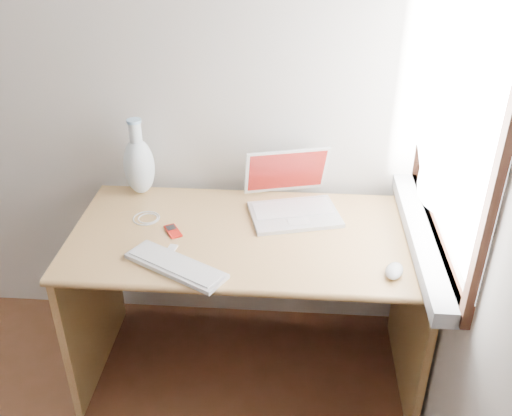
# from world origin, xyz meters

# --- Properties ---
(back_wall) EXTENTS (3.50, 0.04, 2.60)m
(back_wall) POSITION_xyz_m (0.00, 1.75, 1.30)
(back_wall) COLOR silver
(back_wall) RESTS_ON floor
(window) EXTENTS (0.11, 0.99, 1.10)m
(window) POSITION_xyz_m (1.72, 1.30, 1.28)
(window) COLOR white
(window) RESTS_ON right_wall
(desk) EXTENTS (1.40, 0.70, 0.74)m
(desk) POSITION_xyz_m (1.03, 1.43, 0.53)
(desk) COLOR tan
(desk) RESTS_ON floor
(laptop) EXTENTS (0.41, 0.38, 0.24)m
(laptop) POSITION_xyz_m (1.21, 1.54, 0.79)
(laptop) COLOR silver
(laptop) RESTS_ON desk
(external_keyboard) EXTENTS (0.40, 0.30, 0.02)m
(external_keyboard) POSITION_xyz_m (0.79, 1.10, 0.75)
(external_keyboard) COLOR silver
(external_keyboard) RESTS_ON desk
(mouse) EXTENTS (0.09, 0.12, 0.04)m
(mouse) POSITION_xyz_m (1.57, 1.11, 0.76)
(mouse) COLOR silver
(mouse) RESTS_ON desk
(ipod) EXTENTS (0.09, 0.11, 0.01)m
(ipod) POSITION_xyz_m (0.73, 1.33, 0.74)
(ipod) COLOR #AC130B
(ipod) RESTS_ON desk
(cable_coil) EXTENTS (0.11, 0.11, 0.01)m
(cable_coil) POSITION_xyz_m (0.60, 1.42, 0.74)
(cable_coil) COLOR silver
(cable_coil) RESTS_ON desk
(remote) EXTENTS (0.05, 0.09, 0.01)m
(remote) POSITION_xyz_m (0.75, 1.20, 0.74)
(remote) COLOR silver
(remote) RESTS_ON desk
(vase) EXTENTS (0.13, 0.13, 0.34)m
(vase) POSITION_xyz_m (0.53, 1.65, 0.88)
(vase) COLOR white
(vase) RESTS_ON desk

